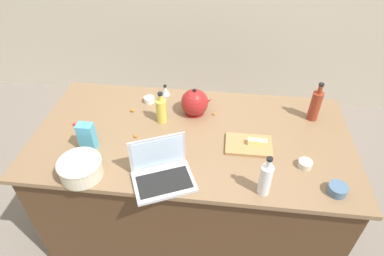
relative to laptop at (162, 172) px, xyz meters
name	(u,v)px	position (x,y,z in m)	size (l,w,h in m)	color
ground_plane	(192,220)	(0.12, 0.37, -0.95)	(12.00, 12.00, 0.00)	slate
island_counter	(192,182)	(0.12, 0.37, -0.50)	(1.93, 0.98, 0.90)	#4C331E
laptop	(162,172)	(0.00, 0.00, 0.00)	(0.37, 0.33, 0.22)	#B7B7BC
mixing_bowl_large	(81,168)	(-0.43, -0.03, 0.01)	(0.23, 0.23, 0.10)	beige
bottle_soy	(315,105)	(0.87, 0.62, 0.06)	(0.07, 0.07, 0.26)	maroon
bottle_vinegar	(265,179)	(0.52, -0.03, 0.05)	(0.06, 0.06, 0.24)	white
bottle_oil	(161,110)	(-0.09, 0.48, 0.04)	(0.07, 0.07, 0.21)	#DBC64C
kettle	(195,103)	(0.11, 0.59, 0.03)	(0.21, 0.18, 0.20)	maroon
cutting_board	(249,145)	(0.46, 0.30, -0.04)	(0.27, 0.18, 0.02)	#AD7F4C
butter_stick_left	(257,142)	(0.51, 0.30, -0.01)	(0.11, 0.04, 0.04)	#F4E58C
ramekin_small	(338,189)	(0.89, 0.01, -0.02)	(0.10, 0.10, 0.05)	slate
ramekin_medium	(149,100)	(-0.22, 0.68, -0.03)	(0.07, 0.07, 0.04)	white
ramekin_wide	(305,164)	(0.76, 0.17, -0.03)	(0.08, 0.08, 0.04)	beige
kitchen_timer	(165,90)	(-0.12, 0.78, -0.01)	(0.07, 0.07, 0.08)	#B2B2B7
candy_bag	(87,136)	(-0.46, 0.18, 0.04)	(0.09, 0.06, 0.17)	#4CA5CC
candy_0	(155,160)	(-0.06, 0.12, -0.04)	(0.02, 0.02, 0.02)	green
candy_1	(166,115)	(-0.08, 0.53, -0.04)	(0.02, 0.02, 0.02)	green
candy_2	(214,114)	(0.24, 0.58, -0.04)	(0.02, 0.02, 0.02)	orange
candy_3	(133,168)	(-0.17, 0.04, -0.04)	(0.02, 0.02, 0.02)	green
candy_4	(136,136)	(-0.22, 0.30, -0.04)	(0.02, 0.02, 0.02)	orange
candy_5	(198,116)	(0.13, 0.54, -0.04)	(0.02, 0.02, 0.02)	blue
candy_6	(75,123)	(-0.63, 0.37, -0.04)	(0.02, 0.02, 0.02)	red
candy_7	(132,110)	(-0.31, 0.55, -0.04)	(0.02, 0.02, 0.02)	orange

